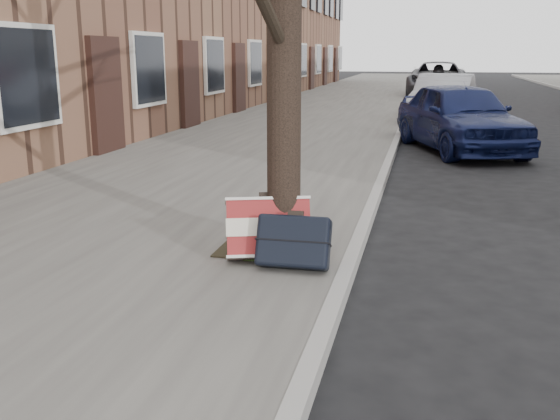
% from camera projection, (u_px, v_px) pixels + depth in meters
% --- Properties ---
extents(ground, '(120.00, 120.00, 0.00)m').
position_uv_depth(ground, '(520.00, 338.00, 4.12)').
color(ground, black).
rests_on(ground, ground).
extents(near_sidewalk, '(5.00, 70.00, 0.12)m').
position_uv_depth(near_sidewalk, '(326.00, 112.00, 19.08)').
color(near_sidewalk, slate).
rests_on(near_sidewalk, ground).
extents(house_near, '(6.80, 40.00, 7.00)m').
position_uv_depth(house_near, '(155.00, 0.00, 20.48)').
color(house_near, brown).
rests_on(house_near, ground).
extents(dirt_patch, '(0.85, 0.85, 0.02)m').
position_uv_depth(dirt_patch, '(270.00, 245.00, 5.66)').
color(dirt_patch, black).
rests_on(dirt_patch, near_sidewalk).
extents(suitcase_red, '(0.78, 0.58, 0.54)m').
position_uv_depth(suitcase_red, '(268.00, 229.00, 5.24)').
color(suitcase_red, maroon).
rests_on(suitcase_red, near_sidewalk).
extents(suitcase_navy, '(0.60, 0.35, 0.46)m').
position_uv_depth(suitcase_navy, '(294.00, 241.00, 5.02)').
color(suitcase_navy, black).
rests_on(suitcase_navy, near_sidewalk).
extents(car_near_front, '(2.74, 4.14, 1.31)m').
position_uv_depth(car_near_front, '(460.00, 117.00, 11.76)').
color(car_near_front, '#111844').
rests_on(car_near_front, ground).
extents(car_near_mid, '(1.86, 4.04, 1.28)m').
position_uv_depth(car_near_mid, '(444.00, 99.00, 16.29)').
color(car_near_mid, '#AEAFB6').
rests_on(car_near_mid, ground).
extents(car_near_back, '(2.53, 5.31, 1.46)m').
position_uv_depth(car_near_back, '(438.00, 80.00, 26.08)').
color(car_near_back, '#3B3B41').
rests_on(car_near_back, ground).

